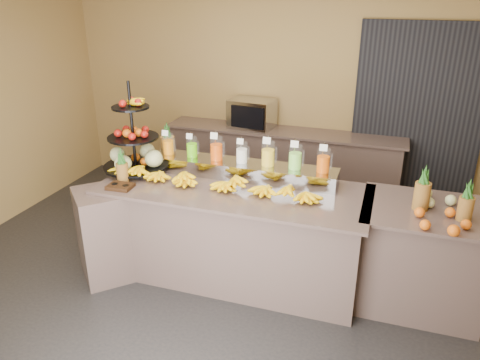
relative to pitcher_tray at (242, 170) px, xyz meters
The scene contains 20 objects.
ground 1.16m from the pitcher_tray, 88.98° to the right, with size 6.00×6.00×0.00m, color black.
room_envelope 0.92m from the pitcher_tray, 46.15° to the left, with size 6.04×5.02×2.82m.
buffet_counter 0.64m from the pitcher_tray, 108.16° to the right, with size 2.75×1.25×0.93m.
right_counter 1.80m from the pitcher_tray, ahead, with size 1.08×0.88×0.93m.
back_ledge 1.75m from the pitcher_tray, 89.65° to the left, with size 3.10×0.55×0.93m.
pitcher_tray is the anchor object (origin of this frame).
juice_pitcher_orange_a 0.80m from the pitcher_tray, behind, with size 0.11×0.12×0.27m.
juice_pitcher_green 0.55m from the pitcher_tray, behind, with size 0.11×0.11×0.26m.
juice_pitcher_orange_b 0.31m from the pitcher_tray, behind, with size 0.12×0.13×0.30m.
juice_pitcher_milk 0.16m from the pitcher_tray, 102.92° to the right, with size 0.11×0.11×0.27m.
juice_pitcher_lemon 0.32m from the pitcher_tray, ahead, with size 0.13×0.13×0.31m.
juice_pitcher_lime 0.55m from the pitcher_tray, ahead, with size 0.12×0.13×0.30m.
juice_pitcher_orange_c 0.80m from the pitcher_tray, ahead, with size 0.12×0.12×0.29m.
banana_heap 0.38m from the pitcher_tray, 124.05° to the right, with size 2.08×0.19×0.17m.
fruit_stand 1.05m from the pitcher_tray, behind, with size 0.80×0.80×0.90m.
condiment_caddy 1.16m from the pitcher_tray, 147.75° to the right, with size 0.23×0.17×0.03m, color #311B0D.
pineapple_left_a 1.14m from the pitcher_tray, 155.15° to the right, with size 0.11×0.11×0.35m.
pineapple_left_b 0.90m from the pitcher_tray, 168.39° to the left, with size 0.15×0.15×0.43m.
right_fruit_pile 1.81m from the pitcher_tray, 11.22° to the right, with size 0.45×0.43×0.24m.
oven_warmer 1.72m from the pitcher_tray, 103.81° to the left, with size 0.56×0.39×0.37m, color gray.
Camera 1 is at (1.31, -3.43, 2.66)m, focal length 35.00 mm.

